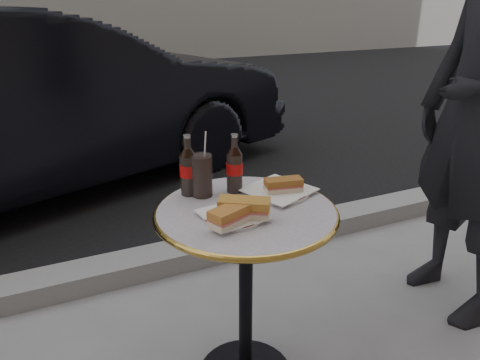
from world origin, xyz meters
name	(u,v)px	position (x,y,z in m)	size (l,w,h in m)	color
asphalt_road	(82,110)	(0.00, 5.00, 0.00)	(40.00, 8.00, 0.00)	black
curb	(176,257)	(0.00, 0.90, 0.05)	(40.00, 0.20, 0.12)	gray
bistro_table	(246,300)	(0.00, 0.00, 0.37)	(0.62, 0.62, 0.73)	#BAB2C4
plate_left	(233,217)	(-0.07, -0.04, 0.74)	(0.20, 0.20, 0.01)	silver
plate_right	(278,191)	(0.16, 0.08, 0.74)	(0.23, 0.23, 0.01)	silver
sandwich_left_a	(232,216)	(-0.09, -0.10, 0.77)	(0.16, 0.07, 0.05)	#B76E2E
sandwich_left_b	(244,209)	(-0.04, -0.07, 0.77)	(0.16, 0.08, 0.06)	#B6792E
sandwich_right	(283,186)	(0.17, 0.05, 0.77)	(0.13, 0.06, 0.05)	#965B26
cola_bottle_left	(188,165)	(-0.13, 0.20, 0.84)	(0.06, 0.06, 0.22)	black
cola_bottle_right	(234,163)	(0.03, 0.16, 0.84)	(0.06, 0.06, 0.22)	black
cola_glass	(202,175)	(-0.09, 0.17, 0.81)	(0.08, 0.08, 0.15)	black
parked_car	(34,103)	(-0.58, 2.42, 0.66)	(4.03, 1.40, 1.32)	black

